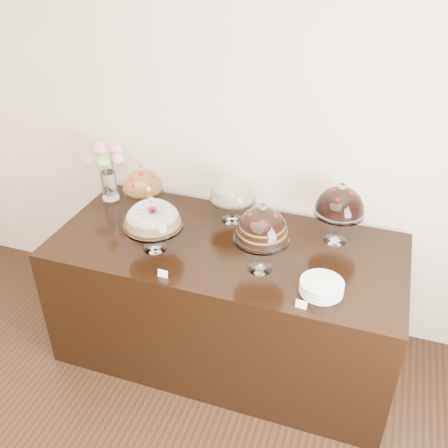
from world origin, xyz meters
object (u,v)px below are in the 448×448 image
(display_counter, at_px, (226,300))
(cake_stand_fruit_tart, at_px, (142,183))
(flower_vase, at_px, (106,168))
(cake_stand_sugar_sponge, at_px, (152,217))
(cake_stand_dark_choco, at_px, (340,203))
(plate_stack, at_px, (322,287))
(cake_stand_cheesecake, at_px, (232,191))
(cake_stand_choco_layer, at_px, (262,227))

(display_counter, relative_size, cake_stand_fruit_tart, 6.41)
(cake_stand_fruit_tart, xyz_separation_m, flower_vase, (-0.32, 0.08, 0.03))
(cake_stand_sugar_sponge, distance_m, cake_stand_dark_choco, 1.13)
(plate_stack, bearing_deg, display_counter, 156.62)
(plate_stack, bearing_deg, cake_stand_cheesecake, 140.68)
(cake_stand_sugar_sponge, bearing_deg, cake_stand_choco_layer, 0.77)
(cake_stand_sugar_sponge, xyz_separation_m, cake_stand_cheesecake, (0.35, 0.48, -0.01))
(flower_vase, bearing_deg, display_counter, -16.66)
(cake_stand_cheesecake, bearing_deg, plate_stack, -39.32)
(cake_stand_sugar_sponge, distance_m, plate_stack, 1.06)
(cake_stand_choco_layer, height_order, plate_stack, cake_stand_choco_layer)
(cake_stand_sugar_sponge, height_order, cake_stand_dark_choco, cake_stand_dark_choco)
(display_counter, height_order, flower_vase, flower_vase)
(cake_stand_sugar_sponge, xyz_separation_m, flower_vase, (-0.59, 0.48, 0.01))
(flower_vase, bearing_deg, cake_stand_dark_choco, -1.07)
(cake_stand_dark_choco, height_order, plate_stack, cake_stand_dark_choco)
(cake_stand_sugar_sponge, distance_m, cake_stand_cheesecake, 0.59)
(cake_stand_dark_choco, bearing_deg, flower_vase, 178.93)
(display_counter, bearing_deg, cake_stand_sugar_sponge, -155.81)
(display_counter, height_order, plate_stack, plate_stack)
(cake_stand_sugar_sponge, xyz_separation_m, cake_stand_dark_choco, (1.04, 0.45, 0.04))
(display_counter, relative_size, cake_stand_choco_layer, 5.03)
(cake_stand_sugar_sponge, height_order, cake_stand_choco_layer, cake_stand_choco_layer)
(display_counter, distance_m, cake_stand_sugar_sponge, 0.81)
(cake_stand_sugar_sponge, xyz_separation_m, cake_stand_choco_layer, (0.67, 0.01, 0.06))
(cake_stand_fruit_tart, relative_size, plate_stack, 1.49)
(cake_stand_choco_layer, xyz_separation_m, flower_vase, (-1.26, 0.47, -0.05))
(display_counter, xyz_separation_m, cake_stand_choco_layer, (0.26, -0.17, 0.74))
(flower_vase, bearing_deg, cake_stand_fruit_tart, -14.06)
(flower_vase, distance_m, plate_stack, 1.74)
(cake_stand_dark_choco, bearing_deg, display_counter, -157.24)
(cake_stand_dark_choco, xyz_separation_m, cake_stand_fruit_tart, (-1.31, -0.05, -0.06))
(flower_vase, xyz_separation_m, plate_stack, (1.63, -0.57, -0.20))
(cake_stand_choco_layer, bearing_deg, display_counter, 146.78)
(cake_stand_fruit_tart, bearing_deg, cake_stand_sugar_sponge, -56.11)
(cake_stand_fruit_tart, bearing_deg, plate_stack, -20.60)
(cake_stand_dark_choco, relative_size, cake_stand_fruit_tart, 1.18)
(cake_stand_cheesecake, height_order, plate_stack, cake_stand_cheesecake)
(plate_stack, bearing_deg, cake_stand_sugar_sponge, 174.90)
(display_counter, distance_m, cake_stand_fruit_tart, 0.97)
(display_counter, xyz_separation_m, plate_stack, (0.64, -0.28, 0.49))
(cake_stand_sugar_sponge, height_order, plate_stack, cake_stand_sugar_sponge)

